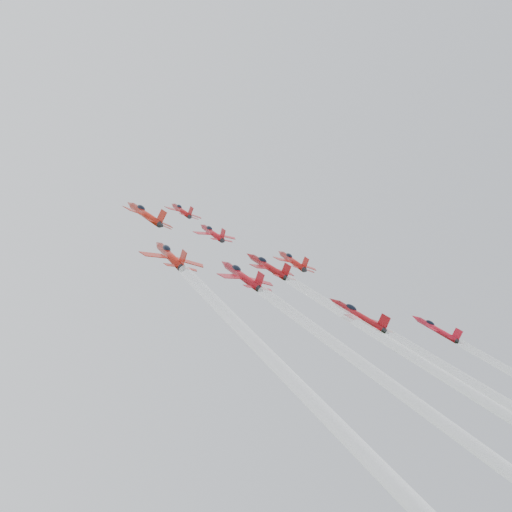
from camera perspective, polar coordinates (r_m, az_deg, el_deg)
jet_lead at (r=147.30m, az=-5.99°, el=3.65°), size 8.41×10.29×8.01m
jet_row2_left at (r=124.37m, az=-8.86°, el=3.35°), size 10.19×12.47×9.71m
jet_row2_center at (r=132.50m, az=-3.52°, el=1.87°), size 8.53×10.44×8.12m
jet_row2_right at (r=137.60m, az=2.91°, el=-0.37°), size 9.47×11.59×9.02m
jet_center at (r=87.48m, az=15.77°, el=-10.51°), size 9.18×80.05×61.77m
jet_rear_farleft at (r=61.49m, az=9.45°, el=-13.35°), size 9.21×80.32×61.98m
jet_rear_left at (r=70.46m, az=16.23°, el=-13.87°), size 9.09×79.34×61.22m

